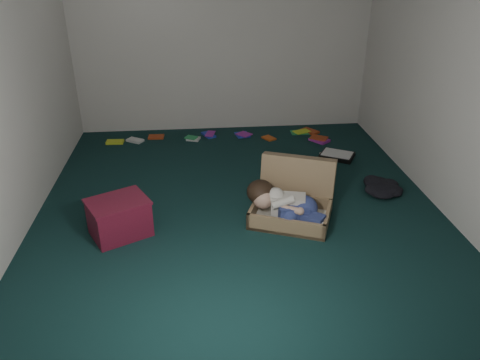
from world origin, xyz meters
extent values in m
plane|color=#0E2928|center=(0.00, 0.00, 0.00)|extent=(4.50, 4.50, 0.00)
plane|color=white|center=(0.00, 2.25, 1.30)|extent=(4.50, 0.00, 4.50)
plane|color=white|center=(0.00, -2.25, 1.30)|extent=(4.50, 0.00, 4.50)
plane|color=white|center=(-2.00, 0.00, 1.30)|extent=(0.00, 4.50, 4.50)
plane|color=white|center=(2.00, 0.00, 1.30)|extent=(0.00, 4.50, 4.50)
cube|color=#927450|center=(0.46, -0.39, 0.08)|extent=(0.87, 0.76, 0.17)
cube|color=silver|center=(0.46, -0.39, 0.04)|extent=(0.79, 0.67, 0.02)
cube|color=#927450|center=(0.58, -0.07, 0.26)|extent=(0.76, 0.48, 0.54)
cube|color=beige|center=(0.43, -0.40, 0.18)|extent=(0.35, 0.25, 0.23)
sphere|color=tan|center=(0.20, -0.34, 0.24)|extent=(0.20, 0.20, 0.20)
ellipsoid|color=black|center=(0.18, -0.27, 0.28)|extent=(0.26, 0.28, 0.23)
ellipsoid|color=navy|center=(0.58, -0.45, 0.18)|extent=(0.24, 0.28, 0.23)
cube|color=navy|center=(0.46, -0.52, 0.17)|extent=(0.27, 0.14, 0.15)
cube|color=navy|center=(0.60, -0.59, 0.14)|extent=(0.27, 0.26, 0.11)
sphere|color=white|center=(0.71, -0.60, 0.12)|extent=(0.11, 0.11, 0.11)
sphere|color=white|center=(0.68, -0.67, 0.11)|extent=(0.10, 0.10, 0.10)
cylinder|color=tan|center=(0.43, -0.54, 0.22)|extent=(0.20, 0.13, 0.07)
cube|color=maroon|center=(-1.13, -0.45, 0.16)|extent=(0.61, 0.57, 0.33)
cube|color=maroon|center=(-1.13, -0.45, 0.34)|extent=(0.64, 0.59, 0.02)
cube|color=black|center=(1.34, 1.05, 0.02)|extent=(0.49, 0.46, 0.05)
cube|color=white|center=(1.34, 1.05, 0.05)|extent=(0.44, 0.40, 0.01)
cube|color=#CDE227|center=(-1.50, 1.80, 0.01)|extent=(0.19, 0.15, 0.02)
cube|color=#AD3B17|center=(-0.96, 1.95, 0.01)|extent=(0.24, 0.23, 0.02)
cube|color=silver|center=(-0.45, 1.82, 0.01)|extent=(0.19, 0.23, 0.02)
cube|color=#2039B0|center=(0.23, 1.91, 0.01)|extent=(0.21, 0.23, 0.02)
cube|color=#C65117|center=(0.58, 1.75, 0.01)|extent=(0.24, 0.23, 0.02)
cube|color=green|center=(1.05, 1.93, 0.01)|extent=(0.21, 0.16, 0.02)
cube|color=purple|center=(1.25, 1.60, 0.01)|extent=(0.24, 0.24, 0.02)
cube|color=beige|center=(1.25, 1.12, 0.01)|extent=(0.18, 0.22, 0.02)
cube|color=#CDE227|center=(1.02, 0.90, 0.01)|extent=(0.22, 0.24, 0.02)
cube|color=#AD3B17|center=(1.20, 1.95, 0.01)|extent=(0.24, 0.22, 0.02)
cube|color=silver|center=(-1.23, 1.83, 0.01)|extent=(0.22, 0.18, 0.02)
cube|color=#2039B0|center=(-0.24, 1.95, 0.01)|extent=(0.24, 0.24, 0.02)
camera|label=1|loc=(-0.39, -4.16, 2.38)|focal=35.00mm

